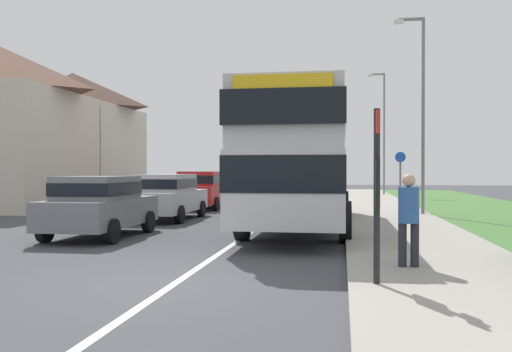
# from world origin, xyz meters

# --- Properties ---
(ground_plane) EXTENTS (120.00, 120.00, 0.00)m
(ground_plane) POSITION_xyz_m (0.00, 0.00, 0.00)
(ground_plane) COLOR #424247
(lane_marking_centre) EXTENTS (0.14, 60.00, 0.01)m
(lane_marking_centre) POSITION_xyz_m (0.00, 8.00, 0.00)
(lane_marking_centre) COLOR silver
(lane_marking_centre) RESTS_ON ground_plane
(pavement_near_side) EXTENTS (3.20, 68.00, 0.12)m
(pavement_near_side) POSITION_xyz_m (4.20, 6.00, 0.06)
(pavement_near_side) COLOR #9E998E
(pavement_near_side) RESTS_ON ground_plane
(double_decker_bus) EXTENTS (2.80, 10.96, 3.70)m
(double_decker_bus) POSITION_xyz_m (1.34, 8.19, 2.14)
(double_decker_bus) COLOR #BCBCC1
(double_decker_bus) RESTS_ON ground_plane
(parked_car_grey) EXTENTS (1.90, 3.91, 1.58)m
(parked_car_grey) POSITION_xyz_m (-3.68, 5.22, 0.87)
(parked_car_grey) COLOR slate
(parked_car_grey) RESTS_ON ground_plane
(parked_car_silver) EXTENTS (1.88, 4.45, 1.60)m
(parked_car_silver) POSITION_xyz_m (-3.54, 10.32, 0.89)
(parked_car_silver) COLOR #B7B7BC
(parked_car_silver) RESTS_ON ground_plane
(parked_car_red) EXTENTS (2.01, 4.56, 1.69)m
(parked_car_red) POSITION_xyz_m (-3.74, 15.98, 0.93)
(parked_car_red) COLOR #B21E1E
(parked_car_red) RESTS_ON ground_plane
(parked_car_white) EXTENTS (1.98, 4.49, 1.64)m
(parked_car_white) POSITION_xyz_m (-3.47, 21.47, 0.90)
(parked_car_white) COLOR silver
(parked_car_white) RESTS_ON ground_plane
(pedestrian_at_stop) EXTENTS (0.34, 0.34, 1.67)m
(pedestrian_at_stop) POSITION_xyz_m (3.61, 1.37, 0.98)
(pedestrian_at_stop) COLOR #23232D
(pedestrian_at_stop) RESTS_ON ground_plane
(bus_stop_sign) EXTENTS (0.09, 0.52, 2.60)m
(bus_stop_sign) POSITION_xyz_m (3.00, -0.08, 1.54)
(bus_stop_sign) COLOR black
(bus_stop_sign) RESTS_ON ground_plane
(cycle_route_sign) EXTENTS (0.44, 0.08, 2.52)m
(cycle_route_sign) POSITION_xyz_m (4.93, 15.41, 1.43)
(cycle_route_sign) COLOR slate
(cycle_route_sign) RESTS_ON ground_plane
(street_lamp_mid) EXTENTS (1.14, 0.20, 7.42)m
(street_lamp_mid) POSITION_xyz_m (5.39, 12.94, 4.26)
(street_lamp_mid) COLOR slate
(street_lamp_mid) RESTS_ON ground_plane
(street_lamp_far) EXTENTS (1.14, 0.20, 8.36)m
(street_lamp_far) POSITION_xyz_m (5.25, 29.81, 4.74)
(street_lamp_far) COLOR slate
(street_lamp_far) RESTS_ON ground_plane
(house_terrace_far_side) EXTENTS (6.43, 13.00, 7.30)m
(house_terrace_far_side) POSITION_xyz_m (-12.63, 17.50, 3.65)
(house_terrace_far_side) COLOR beige
(house_terrace_far_side) RESTS_ON ground_plane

